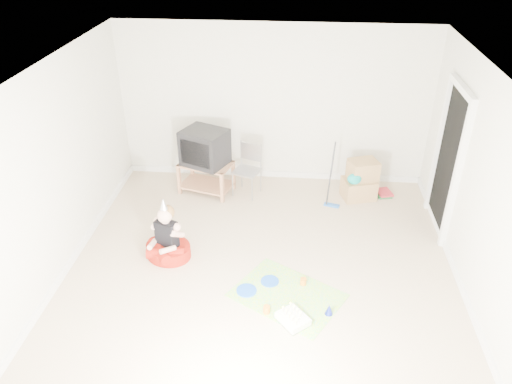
# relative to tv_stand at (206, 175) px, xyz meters

# --- Properties ---
(ground) EXTENTS (5.00, 5.00, 0.00)m
(ground) POSITION_rel_tv_stand_xyz_m (1.04, -1.89, -0.30)
(ground) COLOR #CDB493
(ground) RESTS_ON ground
(doorway_recess) EXTENTS (0.02, 0.90, 2.05)m
(doorway_recess) POSITION_rel_tv_stand_xyz_m (3.52, -0.69, 0.73)
(doorway_recess) COLOR black
(doorway_recess) RESTS_ON ground
(tv_stand) EXTENTS (0.93, 0.72, 0.51)m
(tv_stand) POSITION_rel_tv_stand_xyz_m (0.00, 0.00, 0.00)
(tv_stand) COLOR #A46C4A
(tv_stand) RESTS_ON ground
(crt_tv) EXTENTS (0.82, 0.76, 0.56)m
(crt_tv) POSITION_rel_tv_stand_xyz_m (0.00, 0.00, 0.49)
(crt_tv) COLOR black
(crt_tv) RESTS_ON tv_stand
(folding_chair) EXTENTS (0.49, 0.48, 0.86)m
(folding_chair) POSITION_rel_tv_stand_xyz_m (0.66, -0.03, 0.12)
(folding_chair) COLOR #9D9DA2
(folding_chair) RESTS_ON ground
(cardboard_boxes) EXTENTS (0.59, 0.53, 0.63)m
(cardboard_boxes) POSITION_rel_tv_stand_xyz_m (2.47, 0.02, 0.01)
(cardboard_boxes) COLOR tan
(cardboard_boxes) RESTS_ON ground
(floor_mop) EXTENTS (0.26, 0.32, 0.97)m
(floor_mop) POSITION_rel_tv_stand_xyz_m (2.03, -0.29, -0.04)
(floor_mop) COLOR blue
(floor_mop) RESTS_ON ground
(book_pile) EXTENTS (0.28, 0.33, 0.06)m
(book_pile) POSITION_rel_tv_stand_xyz_m (2.89, 0.14, -0.27)
(book_pile) COLOR #226635
(book_pile) RESTS_ON ground
(seated_woman) EXTENTS (0.82, 0.82, 0.89)m
(seated_woman) POSITION_rel_tv_stand_xyz_m (-0.22, -1.75, -0.10)
(seated_woman) COLOR #A31B0F
(seated_woman) RESTS_ON ground
(party_mat) EXTENTS (1.53, 1.41, 0.01)m
(party_mat) POSITION_rel_tv_stand_xyz_m (1.40, -2.40, -0.30)
(party_mat) COLOR #F73495
(party_mat) RESTS_ON ground
(birthday_cake) EXTENTS (0.42, 0.43, 0.15)m
(birthday_cake) POSITION_rel_tv_stand_xyz_m (1.48, -2.84, -0.25)
(birthday_cake) COLOR white
(birthday_cake) RESTS_ON party_mat
(blue_plate_near) EXTENTS (0.28, 0.28, 0.01)m
(blue_plate_near) POSITION_rel_tv_stand_xyz_m (1.18, -2.17, -0.29)
(blue_plate_near) COLOR blue
(blue_plate_near) RESTS_ON party_mat
(blue_plate_far) EXTENTS (0.35, 0.35, 0.01)m
(blue_plate_far) POSITION_rel_tv_stand_xyz_m (0.90, -2.37, -0.29)
(blue_plate_far) COLOR blue
(blue_plate_far) RESTS_ON party_mat
(orange_cup_near) EXTENTS (0.11, 0.11, 0.09)m
(orange_cup_near) POSITION_rel_tv_stand_xyz_m (1.59, -2.19, -0.25)
(orange_cup_near) COLOR orange
(orange_cup_near) RESTS_ON party_mat
(orange_cup_far) EXTENTS (0.10, 0.10, 0.09)m
(orange_cup_far) POSITION_rel_tv_stand_xyz_m (1.17, -2.72, -0.25)
(orange_cup_far) COLOR orange
(orange_cup_far) RESTS_ON party_mat
(blue_party_hat) EXTENTS (0.12, 0.12, 0.14)m
(blue_party_hat) POSITION_rel_tv_stand_xyz_m (1.89, -2.68, -0.22)
(blue_party_hat) COLOR #1826AD
(blue_party_hat) RESTS_ON party_mat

